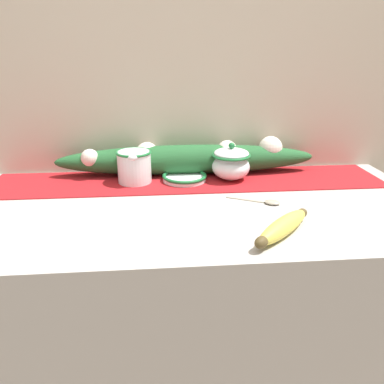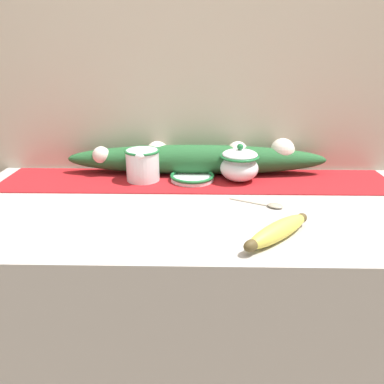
{
  "view_description": "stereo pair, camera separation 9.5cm",
  "coord_description": "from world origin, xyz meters",
  "px_view_note": "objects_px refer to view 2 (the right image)",
  "views": [
    {
      "loc": [
        -0.08,
        -0.93,
        1.29
      ],
      "look_at": [
        -0.01,
        -0.04,
        0.94
      ],
      "focal_mm": 35.0,
      "sensor_mm": 36.0,
      "label": 1
    },
    {
      "loc": [
        0.01,
        -0.93,
        1.29
      ],
      "look_at": [
        -0.01,
        -0.04,
        0.94
      ],
      "focal_mm": 35.0,
      "sensor_mm": 36.0,
      "label": 2
    }
  ],
  "objects_px": {
    "cream_pitcher": "(143,164)",
    "sugar_bowl": "(239,164)",
    "banana": "(278,231)",
    "small_dish": "(192,177)",
    "spoon": "(272,205)"
  },
  "relations": [
    {
      "from": "cream_pitcher",
      "to": "sugar_bowl",
      "type": "height_order",
      "value": "sugar_bowl"
    },
    {
      "from": "banana",
      "to": "sugar_bowl",
      "type": "bearing_deg",
      "value": 97.06
    },
    {
      "from": "small_dish",
      "to": "spoon",
      "type": "distance_m",
      "value": 0.3
    },
    {
      "from": "sugar_bowl",
      "to": "spoon",
      "type": "height_order",
      "value": "sugar_bowl"
    },
    {
      "from": "banana",
      "to": "small_dish",
      "type": "bearing_deg",
      "value": 116.87
    },
    {
      "from": "spoon",
      "to": "sugar_bowl",
      "type": "bearing_deg",
      "value": 135.48
    },
    {
      "from": "sugar_bowl",
      "to": "small_dish",
      "type": "height_order",
      "value": "sugar_bowl"
    },
    {
      "from": "banana",
      "to": "spoon",
      "type": "bearing_deg",
      "value": 83.01
    },
    {
      "from": "sugar_bowl",
      "to": "small_dish",
      "type": "bearing_deg",
      "value": -179.99
    },
    {
      "from": "small_dish",
      "to": "banana",
      "type": "distance_m",
      "value": 0.43
    },
    {
      "from": "banana",
      "to": "cream_pitcher",
      "type": "bearing_deg",
      "value": 132.22
    },
    {
      "from": "spoon",
      "to": "cream_pitcher",
      "type": "bearing_deg",
      "value": 177.73
    },
    {
      "from": "sugar_bowl",
      "to": "small_dish",
      "type": "relative_size",
      "value": 0.87
    },
    {
      "from": "sugar_bowl",
      "to": "small_dish",
      "type": "distance_m",
      "value": 0.15
    },
    {
      "from": "cream_pitcher",
      "to": "sugar_bowl",
      "type": "bearing_deg",
      "value": -0.21
    }
  ]
}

